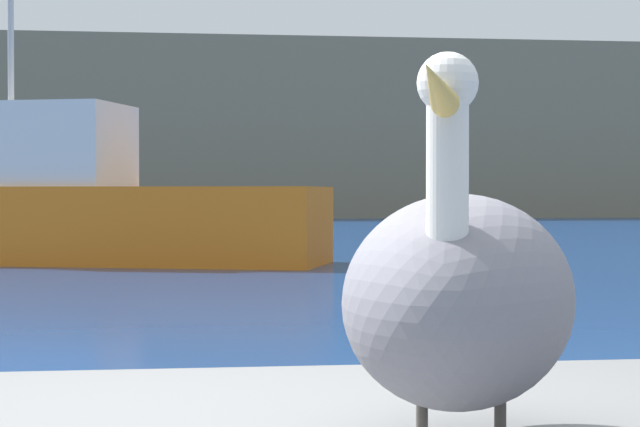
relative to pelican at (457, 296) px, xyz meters
name	(u,v)px	position (x,y,z in m)	size (l,w,h in m)	color
hillside_backdrop	(168,133)	(-0.70, 63.54, 3.70)	(140.00, 12.85, 9.61)	#7F755B
pelican	(457,296)	(0.00, 0.00, 0.00)	(0.87, 1.43, 0.93)	gray
fishing_boat_orange	(109,207)	(-1.83, 19.61, -0.01)	(8.10, 4.89, 5.65)	orange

